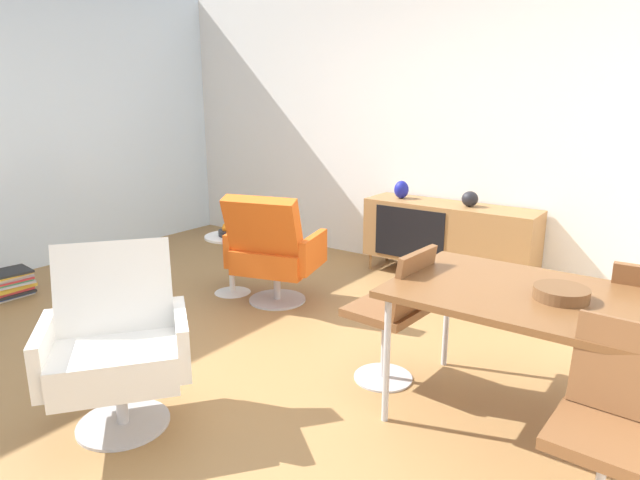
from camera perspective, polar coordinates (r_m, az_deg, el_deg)
ground_plane at (r=3.76m, az=-6.55°, el=-12.20°), size 8.32×8.32×0.00m
wall_back at (r=5.55m, az=11.68°, el=11.43°), size 6.80×0.12×2.80m
sideboard at (r=5.28m, az=13.12°, el=0.63°), size 1.60×0.45×0.72m
vase_cobalt at (r=5.15m, az=15.21°, el=4.12°), size 0.15×0.15×0.14m
vase_sculptural_dark at (r=5.42m, az=8.40°, el=5.17°), size 0.14×0.14×0.17m
dining_table at (r=2.96m, az=23.27°, el=-6.30°), size 1.60×0.90×0.74m
wooden_bowl_on_table at (r=2.92m, az=23.63°, el=-5.06°), size 0.26×0.26×0.06m
dining_chair_front_right at (r=2.50m, az=27.84°, el=-16.59°), size 0.42×0.44×0.86m
dining_chair_near_window at (r=3.31m, az=7.66°, el=-7.15°), size 0.45×0.42×0.86m
lounge_chair_red at (r=4.54m, az=-4.89°, el=-1.01°), size 0.83×0.79×0.95m
armchair_black_shell at (r=3.11m, az=-20.28°, el=-9.51°), size 0.90×0.91×0.95m
side_table_round at (r=4.88m, az=-9.15°, el=-1.79°), size 0.44×0.44×0.52m
fruit_bowl at (r=4.81m, az=-9.27°, el=0.97°), size 0.20×0.20×0.11m
magazine_stack at (r=5.49m, az=-29.60°, el=-3.95°), size 0.34×0.41×0.23m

